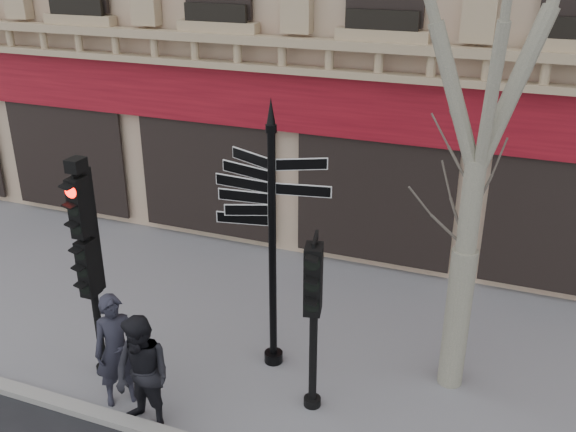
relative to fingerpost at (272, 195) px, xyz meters
name	(u,v)px	position (x,y,z in m)	size (l,w,h in m)	color
ground	(292,403)	(0.68, -0.91, -3.11)	(80.00, 80.00, 0.00)	slate
fingerpost	(272,195)	(0.00, 0.00, 0.00)	(1.96, 1.96, 4.64)	black
traffic_signal_main	(87,245)	(-2.55, -1.32, -0.71)	(0.42, 0.31, 3.80)	black
traffic_signal_secondary	(314,297)	(1.00, -0.83, -1.15)	(0.54, 0.43, 2.81)	black
pedestrian_a	(117,350)	(-1.85, -1.81, -2.17)	(0.69, 0.45, 1.89)	#21212C
pedestrian_b	(143,376)	(-1.13, -2.21, -2.16)	(0.92, 0.72, 1.90)	black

